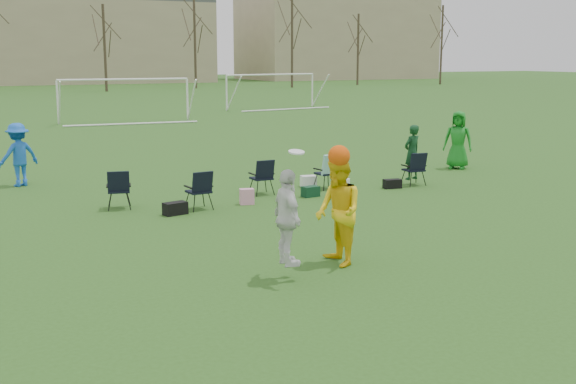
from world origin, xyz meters
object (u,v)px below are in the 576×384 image
fielder_green_far (458,140)px  center_contest (324,212)px  goal_right (271,81)px  goal_mid (124,88)px  fielder_blue (18,155)px

fielder_green_far → center_contest: size_ratio=0.87×
goal_right → fielder_green_far: bearing=-110.7°
center_contest → goal_mid: bearing=82.5°
goal_mid → fielder_blue: bearing=-108.1°
fielder_blue → goal_mid: 20.78m
fielder_blue → goal_mid: goal_mid is taller
center_contest → goal_mid: 30.62m
fielder_blue → center_contest: center_contest is taller
fielder_blue → goal_right: size_ratio=0.25×
center_contest → goal_right: bearing=66.3°
goal_mid → goal_right: size_ratio=1.01×
fielder_blue → goal_right: (19.81, 25.22, 1.01)m
fielder_blue → goal_mid: size_ratio=0.25×
fielder_green_far → goal_right: goal_right is taller
goal_mid → center_contest: bearing=-93.5°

